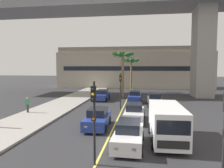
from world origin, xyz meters
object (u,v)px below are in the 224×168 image
car_queue_fourth (134,113)px  palm_tree_mid_median (123,60)px  car_queue_front (129,135)px  traffic_light_median_far (121,86)px  palm_tree_near_median (131,64)px  car_queue_fifth (97,119)px  car_queue_sixth (155,100)px  delivery_van (167,122)px  car_queue_third (102,95)px  car_queue_second (135,97)px  traffic_light_median_near (94,112)px  pedestrian_far_along (28,104)px

car_queue_fourth → palm_tree_mid_median: 14.84m
car_queue_front → traffic_light_median_far: 11.51m
car_queue_front → palm_tree_near_median: palm_tree_near_median is taller
car_queue_fourth → car_queue_fifth: same height
car_queue_sixth → delivery_van: (0.06, -12.89, 0.57)m
car_queue_third → traffic_light_median_far: (3.37, -6.21, 1.99)m
palm_tree_near_median → palm_tree_mid_median: 8.62m
delivery_van → palm_tree_mid_median: size_ratio=0.73×
delivery_van → car_queue_third: bearing=114.8°
car_queue_second → traffic_light_median_far: bearing=-104.8°
car_queue_third → delivery_van: 17.81m
traffic_light_median_near → car_queue_fifth: bearing=100.9°
car_queue_second → pedestrian_far_along: size_ratio=2.53×
car_queue_fourth → car_queue_sixth: 8.25m
car_queue_fifth → car_queue_second: bearing=79.0°
car_queue_third → traffic_light_median_near: bearing=-80.1°
car_queue_fourth → car_queue_second: bearing=91.9°
pedestrian_far_along → car_queue_fourth: bearing=-6.6°
delivery_van → traffic_light_median_near: 5.81m
traffic_light_median_far → car_queue_front: bearing=-81.4°
palm_tree_near_median → palm_tree_mid_median: palm_tree_mid_median is taller
car_queue_third → traffic_light_median_far: 7.34m
car_queue_fifth → car_queue_sixth: size_ratio=1.00×
traffic_light_median_near → pedestrian_far_along: size_ratio=2.59×
car_queue_fifth → palm_tree_mid_median: (0.51, 16.20, 5.23)m
car_queue_fifth → car_queue_fourth: bearing=41.2°
pedestrian_far_along → delivery_van: bearing=-24.9°
car_queue_second → car_queue_front: bearing=-89.1°
car_queue_third → pedestrian_far_along: 11.60m
car_queue_front → car_queue_second: bearing=90.9°
car_queue_second → palm_tree_near_median: bearing=95.8°
car_queue_second → palm_tree_mid_median: (-2.01, 3.25, 5.23)m
car_queue_fourth → traffic_light_median_far: 5.67m
car_queue_fifth → car_queue_third: bearing=99.5°
traffic_light_median_near → car_queue_fourth: bearing=79.8°
car_queue_front → traffic_light_median_near: size_ratio=0.98×
car_queue_fifth → car_queue_sixth: same height
car_queue_third → delivery_van: bearing=-65.2°
pedestrian_far_along → traffic_light_median_near: bearing=-47.1°
delivery_van → palm_tree_mid_median: (-4.67, 18.63, 4.66)m
car_queue_second → palm_tree_mid_median: bearing=121.7°
car_queue_sixth → palm_tree_near_median: (-3.81, 14.32, 4.81)m
palm_tree_near_median → pedestrian_far_along: (-9.62, -20.96, -4.53)m
car_queue_front → pedestrian_far_along: size_ratio=2.55×
car_queue_fourth → pedestrian_far_along: pedestrian_far_along is taller
car_queue_second → pedestrian_far_along: pedestrian_far_along is taller
car_queue_fifth → car_queue_sixth: bearing=63.9°
car_queue_front → car_queue_third: size_ratio=1.01×
car_queue_fourth → palm_tree_near_median: bearing=94.0°
traffic_light_median_far → car_queue_fourth: bearing=-70.3°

